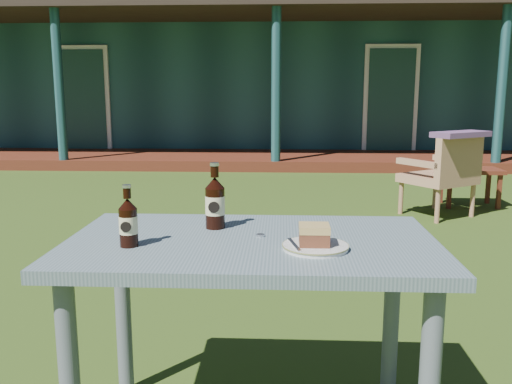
# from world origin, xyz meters

# --- Properties ---
(ground) EXTENTS (80.00, 80.00, 0.00)m
(ground) POSITION_xyz_m (0.00, 0.00, 0.00)
(ground) COLOR #334916
(pavilion) EXTENTS (15.80, 8.30, 3.45)m
(pavilion) POSITION_xyz_m (-0.00, 9.39, 1.61)
(pavilion) COLOR #1A4043
(pavilion) RESTS_ON ground
(cafe_table) EXTENTS (1.20, 0.70, 0.72)m
(cafe_table) POSITION_xyz_m (0.00, -1.60, 0.62)
(cafe_table) COLOR slate
(cafe_table) RESTS_ON ground
(plate) EXTENTS (0.20, 0.20, 0.01)m
(plate) POSITION_xyz_m (0.20, -1.70, 0.73)
(plate) COLOR silver
(plate) RESTS_ON cafe_table
(cake_slice) EXTENTS (0.09, 0.09, 0.06)m
(cake_slice) POSITION_xyz_m (0.20, -1.70, 0.77)
(cake_slice) COLOR brown
(cake_slice) RESTS_ON plate
(fork) EXTENTS (0.04, 0.14, 0.00)m
(fork) POSITION_xyz_m (0.14, -1.71, 0.74)
(fork) COLOR silver
(fork) RESTS_ON plate
(cola_bottle_near) EXTENTS (0.07, 0.07, 0.23)m
(cola_bottle_near) POSITION_xyz_m (-0.14, -1.46, 0.81)
(cola_bottle_near) COLOR black
(cola_bottle_near) RESTS_ON cafe_table
(cola_bottle_far) EXTENTS (0.06, 0.06, 0.19)m
(cola_bottle_far) POSITION_xyz_m (-0.37, -1.70, 0.80)
(cola_bottle_far) COLOR black
(cola_bottle_far) RESTS_ON cafe_table
(bottle_cap) EXTENTS (0.03, 0.03, 0.01)m
(bottle_cap) POSITION_xyz_m (0.03, -1.57, 0.72)
(bottle_cap) COLOR silver
(bottle_cap) RESTS_ON cafe_table
(armchair_left) EXTENTS (0.78, 0.77, 0.78)m
(armchair_left) POSITION_xyz_m (1.64, 1.88, 0.44)
(armchair_left) COLOR #AB7A55
(armchair_left) RESTS_ON ground
(floral_throw) EXTENTS (0.61, 0.52, 0.05)m
(floral_throw) POSITION_xyz_m (1.73, 1.75, 0.81)
(floral_throw) COLOR #634068
(floral_throw) RESTS_ON armchair_left
(side_table) EXTENTS (0.60, 0.40, 0.40)m
(side_table) POSITION_xyz_m (2.07, 2.41, 0.34)
(side_table) COLOR #542214
(side_table) RESTS_ON ground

